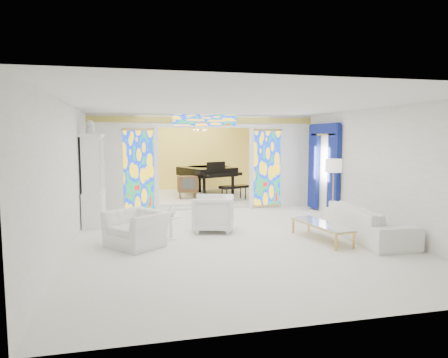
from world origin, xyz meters
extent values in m
plane|color=white|center=(0.00, 0.00, 0.00)|extent=(12.00, 12.00, 0.00)
cube|color=white|center=(0.00, 0.00, 3.00)|extent=(7.00, 12.00, 0.02)
cube|color=white|center=(0.00, 6.00, 1.50)|extent=(7.00, 0.02, 3.00)
cube|color=white|center=(0.00, -6.00, 1.50)|extent=(7.00, 0.02, 3.00)
cube|color=white|center=(-3.50, 0.00, 1.50)|extent=(0.02, 12.00, 3.00)
cube|color=white|center=(3.50, 0.00, 1.50)|extent=(0.02, 12.00, 3.00)
cube|color=white|center=(-2.50, 2.00, 1.50)|extent=(2.00, 0.18, 3.00)
cube|color=white|center=(2.50, 2.00, 1.50)|extent=(2.00, 0.18, 3.00)
cube|color=white|center=(0.00, 2.00, 2.80)|extent=(3.00, 0.18, 0.40)
cube|color=white|center=(-1.50, 1.90, 1.30)|extent=(0.12, 0.06, 2.60)
cube|color=white|center=(1.50, 1.90, 1.30)|extent=(0.12, 0.06, 2.60)
cube|color=white|center=(0.00, 1.90, 2.65)|extent=(3.24, 0.06, 0.12)
cube|color=gold|center=(0.00, 1.90, 2.82)|extent=(7.00, 0.05, 0.18)
cube|color=gold|center=(-2.03, 1.89, 1.30)|extent=(0.90, 0.04, 2.40)
cube|color=gold|center=(2.03, 1.89, 1.30)|extent=(0.90, 0.04, 2.40)
cube|color=gold|center=(0.00, 1.89, 2.82)|extent=(2.00, 0.04, 0.34)
cube|color=white|center=(0.00, 4.10, 0.09)|extent=(6.80, 3.80, 0.18)
cube|color=#FFDF58|center=(0.00, 5.88, 1.50)|extent=(6.70, 0.10, 2.90)
cylinder|color=gold|center=(0.20, 4.00, 2.55)|extent=(0.48, 0.48, 0.30)
cube|color=navy|center=(3.40, 0.05, 1.35)|extent=(0.12, 0.55, 2.60)
cube|color=navy|center=(3.40, 1.35, 1.35)|extent=(0.12, 0.55, 2.60)
cube|color=navy|center=(3.40, 0.70, 2.55)|extent=(0.14, 1.70, 0.30)
cube|color=gold|center=(3.40, 0.70, 2.38)|extent=(0.12, 1.50, 0.06)
cube|color=white|center=(-3.22, 0.60, 0.45)|extent=(0.50, 1.40, 0.90)
cube|color=white|center=(-3.22, 0.60, 1.60)|extent=(0.44, 1.30, 1.40)
cube|color=silver|center=(-2.99, 0.60, 1.60)|extent=(0.01, 1.20, 1.30)
cube|color=white|center=(-3.22, 0.60, 2.34)|extent=(0.56, 1.46, 0.08)
cylinder|color=silver|center=(-3.22, 0.25, 2.46)|extent=(0.22, 0.22, 0.16)
sphere|color=silver|center=(-3.22, 0.25, 2.62)|extent=(0.20, 0.20, 0.20)
imported|color=white|center=(-2.15, -1.84, 0.37)|extent=(1.49, 1.51, 0.74)
imported|color=white|center=(-0.31, -0.87, 0.44)|extent=(1.20, 1.18, 0.89)
imported|color=white|center=(2.95, -2.41, 0.37)|extent=(1.11, 2.59, 0.74)
cylinder|color=white|center=(-1.39, -1.42, 0.51)|extent=(0.55, 0.55, 0.03)
cylinder|color=white|center=(-1.39, -1.42, 0.25)|extent=(0.09, 0.09, 0.49)
cylinder|color=white|center=(-1.39, -1.42, 0.01)|extent=(0.37, 0.37, 0.03)
imported|color=white|center=(-1.39, -1.42, 0.63)|extent=(0.26, 0.26, 0.21)
cube|color=silver|center=(1.87, -2.29, 0.37)|extent=(0.77, 1.77, 0.04)
cube|color=gold|center=(1.87, -2.29, 0.35)|extent=(0.81, 1.80, 0.03)
cube|color=gold|center=(1.78, -3.13, 0.18)|extent=(0.04, 0.04, 0.35)
cube|color=gold|center=(2.22, -3.06, 0.18)|extent=(0.04, 0.04, 0.35)
cube|color=gold|center=(1.52, -1.52, 0.18)|extent=(0.04, 0.04, 0.35)
cube|color=gold|center=(1.96, -1.45, 0.18)|extent=(0.04, 0.04, 0.35)
cylinder|color=gold|center=(2.89, -0.88, 0.02)|extent=(0.34, 0.34, 0.03)
cylinder|color=gold|center=(2.89, -0.88, 0.79)|extent=(0.04, 0.04, 1.58)
cylinder|color=white|center=(2.89, -0.88, 1.56)|extent=(0.48, 0.48, 0.34)
cube|color=black|center=(0.47, 4.18, 1.03)|extent=(2.17, 2.23, 0.31)
cylinder|color=black|center=(0.63, 4.67, 1.03)|extent=(2.11, 2.11, 0.31)
cube|color=black|center=(0.85, 3.24, 0.99)|extent=(1.53, 0.89, 0.11)
cube|color=silver|center=(0.89, 3.16, 1.01)|extent=(1.34, 0.64, 0.03)
cube|color=black|center=(0.70, 3.61, 1.28)|extent=(0.74, 0.33, 0.28)
cube|color=black|center=(1.11, 2.62, 0.63)|extent=(1.08, 0.75, 0.09)
cylinder|color=black|center=(0.20, 3.21, 0.53)|extent=(0.15, 0.15, 0.70)
cylinder|color=black|center=(1.34, 3.69, 0.53)|extent=(0.15, 0.15, 0.70)
cylinder|color=black|center=(0.31, 4.84, 0.53)|extent=(0.15, 0.15, 0.70)
cube|color=brown|center=(-0.37, 3.34, 0.69)|extent=(0.67, 0.46, 0.54)
cube|color=#3B413E|center=(-0.36, 3.11, 0.72)|extent=(0.43, 0.03, 0.34)
cone|color=brown|center=(-0.62, 3.18, 0.30)|extent=(0.04, 0.04, 0.24)
cone|color=brown|center=(-0.11, 3.18, 0.30)|extent=(0.04, 0.04, 0.24)
cone|color=brown|center=(-0.63, 3.50, 0.30)|extent=(0.04, 0.04, 0.24)
cone|color=brown|center=(-0.11, 3.50, 0.30)|extent=(0.04, 0.04, 0.24)
camera|label=1|loc=(-2.20, -10.32, 2.30)|focal=32.00mm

